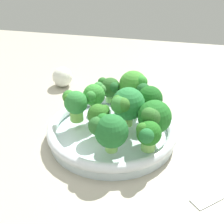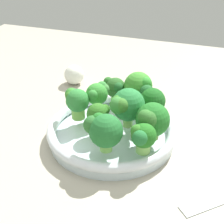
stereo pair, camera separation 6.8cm
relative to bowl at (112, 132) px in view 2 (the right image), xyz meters
The scene contains 13 objects.
ground_plane 4.73cm from the bowl, 40.47° to the right, with size 130.00×130.00×2.50cm, color #AEA894.
bowl is the anchor object (origin of this frame).
broccoli_floret_0 7.34cm from the bowl, 92.32° to the left, with size 7.27×6.54×8.16cm.
broccoli_floret_1 12.06cm from the bowl, 164.91° to the left, with size 6.27×6.34×7.53cm.
broccoli_floret_2 11.00cm from the bowl, 165.12° to the right, with size 4.51×5.20×5.69cm.
broccoli_floret_3 9.66cm from the bowl, 92.88° to the right, with size 4.82×5.43×6.53cm.
broccoli_floret_4 11.72cm from the bowl, 48.77° to the left, with size 5.47×4.58×5.76cm.
broccoli_floret_5 10.49cm from the bowl, 133.95° to the left, with size 5.81×5.87×6.30cm.
broccoli_floret_6 10.17cm from the bowl, ahead, with size 6.13×7.29×7.22cm.
broccoli_floret_7 8.52cm from the bowl, 131.55° to the right, with size 5.68×4.64×6.62cm.
broccoli_floret_8 5.39cm from the bowl, 50.86° to the right, with size 4.95×4.43×5.33cm.
broccoli_floret_9 10.55cm from the bowl, 75.53° to the left, with size 6.97×6.47×7.28cm.
garlic_bulb 27.78cm from the bowl, 139.96° to the right, with size 5.31×5.31×5.31cm, color white.
Camera 2 is at (52.11, 20.57, 41.73)cm, focal length 54.66 mm.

